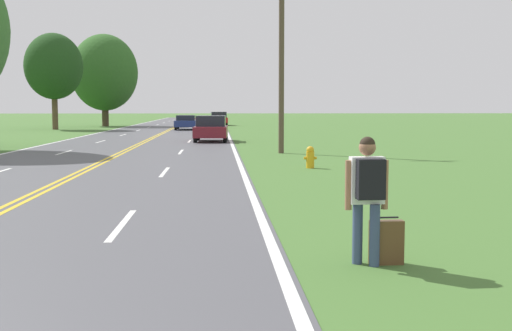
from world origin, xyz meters
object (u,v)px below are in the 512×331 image
car_red_hatchback_mid_near (219,118)px  fire_hydrant (310,157)px  tree_right_cluster (54,67)px  hitchhiker_person (368,187)px  suitcase (386,242)px  car_maroon_sedan_nearest (211,128)px  tree_left_verge (104,73)px  car_dark_blue_sedan_approaching (186,122)px

car_red_hatchback_mid_near → fire_hydrant: bearing=1.1°
car_red_hatchback_mid_near → tree_right_cluster: bearing=-52.8°
hitchhiker_person → car_red_hatchback_mid_near: 63.17m
fire_hydrant → tree_right_cluster: size_ratio=0.09×
suitcase → car_red_hatchback_mid_near: bearing=-0.9°
tree_right_cluster → car_maroon_sedan_nearest: 25.86m
suitcase → car_red_hatchback_mid_near: car_red_hatchback_mid_near is taller
suitcase → car_maroon_sedan_nearest: car_maroon_sedan_nearest is taller
tree_left_verge → car_maroon_sedan_nearest: (11.51, -31.09, -4.87)m
suitcase → tree_left_verge: tree_left_verge is taller
hitchhiker_person → car_red_hatchback_mid_near: (-1.78, 63.15, -0.21)m
fire_hydrant → car_maroon_sedan_nearest: bearing=101.7°
tree_left_verge → car_dark_blue_sedan_approaching: tree_left_verge is taller
car_red_hatchback_mid_near → car_dark_blue_sedan_approaching: bearing=-14.8°
fire_hydrant → car_dark_blue_sedan_approaching: 37.14m
fire_hydrant → car_dark_blue_sedan_approaching: car_dark_blue_sedan_approaching is taller
tree_right_cluster → tree_left_verge: bearing=74.7°
suitcase → tree_right_cluster: tree_right_cluster is taller
hitchhiker_person → tree_left_verge: (-13.79, 61.02, 4.63)m
tree_left_verge → car_maroon_sedan_nearest: bearing=-69.7°
tree_left_verge → tree_right_cluster: 10.44m
hitchhiker_person → suitcase: 0.78m
tree_right_cluster → car_maroon_sedan_nearest: bearing=-55.8°
hitchhiker_person → car_maroon_sedan_nearest: bearing=1.6°
fire_hydrant → hitchhiker_person: bearing=-95.1°
car_dark_blue_sedan_approaching → tree_right_cluster: bearing=-95.2°
hitchhiker_person → tree_right_cluster: tree_right_cluster is taller
car_dark_blue_sedan_approaching → car_red_hatchback_mid_near: bearing=167.7°
hitchhiker_person → tree_left_verge: size_ratio=0.17×
fire_hydrant → tree_left_verge: bearing=107.4°
hitchhiker_person → tree_left_verge: tree_left_verge is taller
hitchhiker_person → car_dark_blue_sedan_approaching: bearing=2.6°
tree_right_cluster → car_red_hatchback_mid_near: tree_right_cluster is taller
suitcase → car_dark_blue_sedan_approaching: car_dark_blue_sedan_approaching is taller
tree_left_verge → car_red_hatchback_mid_near: 13.12m
car_red_hatchback_mid_near → suitcase: bearing=-0.5°
suitcase → car_dark_blue_sedan_approaching: bearing=3.0°
car_maroon_sedan_nearest → tree_left_verge: bearing=-157.6°
car_maroon_sedan_nearest → car_red_hatchback_mid_near: size_ratio=0.97×
tree_left_verge → car_dark_blue_sedan_approaching: (9.07, -11.18, -4.95)m
car_maroon_sedan_nearest → car_dark_blue_sedan_approaching: (-2.43, 19.90, -0.08)m
fire_hydrant → tree_left_verge: tree_left_verge is taller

